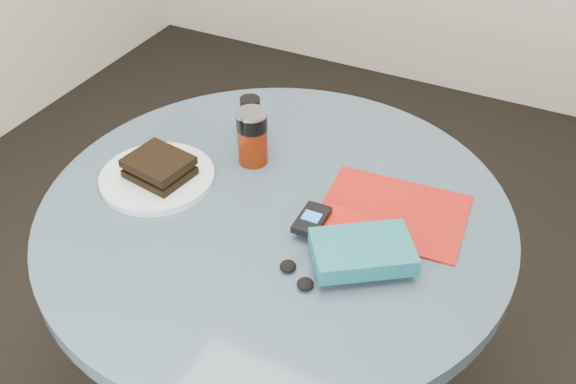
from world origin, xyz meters
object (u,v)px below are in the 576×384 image
at_px(sandwich, 159,167).
at_px(red_book, 357,234).
at_px(soda_can, 252,137).
at_px(pepper_grinder, 251,118).
at_px(headphones, 296,275).
at_px(novel, 362,251).
at_px(plate, 157,177).
at_px(table, 276,261).
at_px(magazine, 393,212).
at_px(mp3_player, 312,219).

relative_size(sandwich, red_book, 0.91).
distance_m(soda_can, pepper_grinder, 0.10).
bearing_deg(headphones, soda_can, 130.83).
bearing_deg(pepper_grinder, novel, -35.86).
height_order(sandwich, soda_can, soda_can).
xyz_separation_m(red_book, headphones, (-0.06, -0.15, -0.00)).
bearing_deg(soda_can, red_book, -24.13).
height_order(plate, sandwich, sandwich).
bearing_deg(red_book, plate, -173.60).
height_order(table, red_book, red_book).
relative_size(plate, novel, 1.36).
bearing_deg(table, sandwich, -172.54).
distance_m(red_book, novel, 0.08).
relative_size(sandwich, magazine, 0.50).
bearing_deg(headphones, plate, 162.10).
xyz_separation_m(sandwich, red_book, (0.46, 0.02, -0.03)).
relative_size(pepper_grinder, mp3_player, 1.18).
bearing_deg(sandwich, red_book, 2.29).
bearing_deg(red_book, magazine, 73.96).
bearing_deg(pepper_grinder, sandwich, -111.94).
bearing_deg(sandwich, pepper_grinder, 68.06).
bearing_deg(headphones, mp3_player, 103.29).
bearing_deg(pepper_grinder, headphones, -51.03).
bearing_deg(soda_can, mp3_player, -35.19).
bearing_deg(novel, plate, 140.44).
relative_size(red_book, mp3_player, 1.74).
height_order(plate, red_book, red_book).
relative_size(magazine, headphones, 3.23).
relative_size(soda_can, pepper_grinder, 1.20).
distance_m(table, headphones, 0.27).
bearing_deg(red_book, headphones, -107.96).
bearing_deg(sandwich, soda_can, 47.07).
xyz_separation_m(table, red_book, (0.19, -0.02, 0.18)).
relative_size(novel, mp3_player, 2.01).
xyz_separation_m(novel, mp3_player, (-0.13, 0.05, -0.01)).
xyz_separation_m(soda_can, pepper_grinder, (-0.05, 0.08, -0.01)).
distance_m(novel, headphones, 0.13).
height_order(plate, soda_can, soda_can).
bearing_deg(mp3_player, table, 162.35).
bearing_deg(mp3_player, magazine, 42.69).
relative_size(soda_can, headphones, 1.44).
relative_size(pepper_grinder, headphones, 1.20).
relative_size(sandwich, headphones, 1.60).
bearing_deg(sandwich, plate, -174.88).
xyz_separation_m(sandwich, magazine, (0.50, 0.13, -0.04)).
bearing_deg(table, novel, -19.92).
distance_m(table, plate, 0.33).
relative_size(pepper_grinder, magazine, 0.37).
height_order(magazine, mp3_player, mp3_player).
distance_m(sandwich, novel, 0.49).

